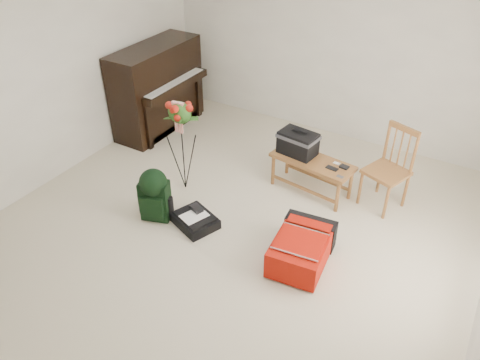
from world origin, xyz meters
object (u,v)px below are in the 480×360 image
Objects in this scene: bench at (301,149)px; black_duffel at (195,220)px; flower_stand at (182,147)px; red_suitcase at (304,245)px; green_backpack at (154,193)px; dining_chair at (388,169)px; piano at (158,90)px.

bench reaches higher than black_duffel.
flower_stand is at bearing -140.98° from bench.
green_backpack is (-1.71, -0.24, 0.18)m from red_suitcase.
dining_chair is 0.82× the size of flower_stand.
dining_chair is 2.25m from black_duffel.
piano is 2.50m from bench.
red_suitcase is 0.68× the size of flower_stand.
red_suitcase is (-0.41, -1.33, -0.31)m from dining_chair.
red_suitcase is (3.04, -1.52, -0.43)m from piano.
red_suitcase is 1.42× the size of black_duffel.
black_duffel is (1.79, -1.65, -0.53)m from piano.
dining_chair is at bearing 15.35° from flower_stand.
dining_chair is at bearing 61.97° from black_duffel.
dining_chair reaches higher than black_duffel.
black_duffel is at bearing -42.73° from piano.
dining_chair is at bearing 66.47° from red_suitcase.
piano is 2.49m from black_duffel.
red_suitcase is at bearing -26.60° from piano.
dining_chair is 1.43m from red_suitcase.
flower_stand reaches higher than bench.
dining_chair is at bearing 17.36° from green_backpack.
bench is 1.28× the size of red_suitcase.
piano is 2.62× the size of black_duffel.
flower_stand is at bearing 155.43° from black_duffel.
red_suitcase is 1.27m from black_duffel.
piano is at bearing 147.14° from red_suitcase.
green_backpack reaches higher than black_duffel.
dining_chair reaches higher than red_suitcase.
piano reaches higher than red_suitcase.
bench is at bearing 110.49° from red_suitcase.
bench is 0.87× the size of flower_stand.
piano reaches higher than bench.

